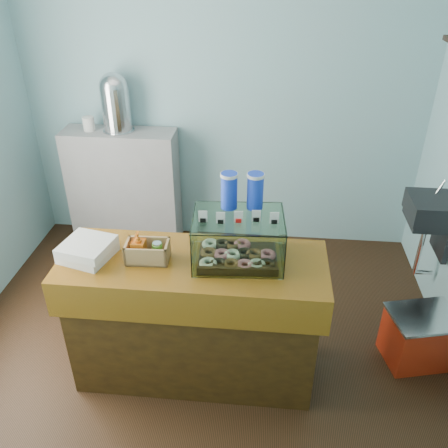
# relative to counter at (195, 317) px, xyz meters

# --- Properties ---
(ground) EXTENTS (3.50, 3.50, 0.00)m
(ground) POSITION_rel_counter_xyz_m (0.00, 0.25, -0.46)
(ground) COLOR black
(ground) RESTS_ON ground
(room_shell) EXTENTS (3.54, 3.04, 2.82)m
(room_shell) POSITION_rel_counter_xyz_m (0.03, 0.26, 1.25)
(room_shell) COLOR #85B9C2
(room_shell) RESTS_ON ground
(counter) EXTENTS (1.60, 0.60, 0.90)m
(counter) POSITION_rel_counter_xyz_m (0.00, 0.00, 0.00)
(counter) COLOR #452A0D
(counter) RESTS_ON ground
(back_shelf) EXTENTS (1.00, 0.32, 1.10)m
(back_shelf) POSITION_rel_counter_xyz_m (-0.90, 1.57, 0.09)
(back_shelf) COLOR gray
(back_shelf) RESTS_ON ground
(display_case) EXTENTS (0.55, 0.42, 0.51)m
(display_case) POSITION_rel_counter_xyz_m (0.26, 0.07, 0.60)
(display_case) COLOR #311E0E
(display_case) RESTS_ON counter
(condiment_crate) EXTENTS (0.26, 0.16, 0.19)m
(condiment_crate) POSITION_rel_counter_xyz_m (-0.27, -0.01, 0.51)
(condiment_crate) COLOR #A47D52
(condiment_crate) RESTS_ON counter
(pastry_boxes) EXTENTS (0.34, 0.34, 0.11)m
(pastry_boxes) POSITION_rel_counter_xyz_m (-0.63, -0.02, 0.50)
(pastry_boxes) COLOR silver
(pastry_boxes) RESTS_ON counter
(coffee_urn) EXTENTS (0.27, 0.27, 0.50)m
(coffee_urn) POSITION_rel_counter_xyz_m (-0.89, 1.59, 0.90)
(coffee_urn) COLOR silver
(coffee_urn) RESTS_ON back_shelf
(red_cooler) EXTENTS (0.52, 0.44, 0.39)m
(red_cooler) POSITION_rel_counter_xyz_m (1.51, 0.24, -0.26)
(red_cooler) COLOR red
(red_cooler) RESTS_ON ground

